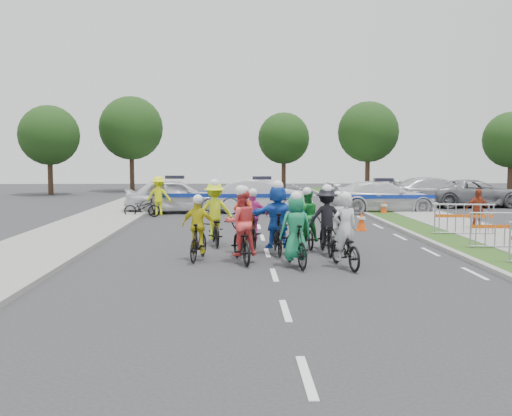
{
  "coord_description": "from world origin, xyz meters",
  "views": [
    {
      "loc": [
        -0.84,
        -12.68,
        2.66
      ],
      "look_at": [
        -0.25,
        4.79,
        1.1
      ],
      "focal_mm": 40.0,
      "sensor_mm": 36.0,
      "label": 1
    }
  ],
  "objects_px": {
    "cone_0": "(361,221)",
    "tree_1": "(368,132)",
    "rider_10": "(215,220)",
    "police_car_0": "(175,196)",
    "police_car_2": "(383,197)",
    "marshal_hiviz": "(159,196)",
    "rider_8": "(306,225)",
    "police_car_1": "(262,196)",
    "rider_3": "(198,235)",
    "barrier_2": "(464,221)",
    "barrier_1": "(505,232)",
    "rider_0": "(345,242)",
    "rider_5": "(277,223)",
    "rider_9": "(253,224)",
    "cone_1": "(384,208)",
    "tree_3": "(131,128)",
    "rider_6": "(244,231)",
    "rider_1": "(296,237)",
    "tree_0": "(49,135)",
    "rider_4": "(326,227)",
    "tree_2": "(512,140)",
    "civilian_suv": "(474,193)",
    "spectator_2": "(477,210)",
    "parked_bike": "(142,208)",
    "tree_4": "(284,138)",
    "civilian_sedan": "(437,192)",
    "rider_7": "(337,226)",
    "rider_2": "(241,234)"
  },
  "relations": [
    {
      "from": "rider_3",
      "to": "barrier_2",
      "type": "height_order",
      "value": "rider_3"
    },
    {
      "from": "tree_2",
      "to": "marshal_hiviz",
      "type": "bearing_deg",
      "value": -151.05
    },
    {
      "from": "marshal_hiviz",
      "to": "cone_1",
      "type": "relative_size",
      "value": 2.54
    },
    {
      "from": "barrier_1",
      "to": "tree_1",
      "type": "xyz_separation_m",
      "value": [
        2.3,
        27.01,
        3.98
      ]
    },
    {
      "from": "marshal_hiviz",
      "to": "cone_1",
      "type": "xyz_separation_m",
      "value": [
        10.34,
        -0.43,
        -0.55
      ]
    },
    {
      "from": "police_car_2",
      "to": "marshal_hiviz",
      "type": "height_order",
      "value": "marshal_hiviz"
    },
    {
      "from": "rider_0",
      "to": "barrier_2",
      "type": "relative_size",
      "value": 0.95
    },
    {
      "from": "rider_4",
      "to": "tree_3",
      "type": "bearing_deg",
      "value": -71.37
    },
    {
      "from": "rider_2",
      "to": "tree_3",
      "type": "bearing_deg",
      "value": -85.81
    },
    {
      "from": "barrier_2",
      "to": "barrier_1",
      "type": "bearing_deg",
      "value": -90.0
    },
    {
      "from": "tree_1",
      "to": "police_car_0",
      "type": "bearing_deg",
      "value": -129.9
    },
    {
      "from": "rider_1",
      "to": "police_car_2",
      "type": "xyz_separation_m",
      "value": [
        5.61,
        13.44,
        0.03
      ]
    },
    {
      "from": "barrier_1",
      "to": "tree_3",
      "type": "xyz_separation_m",
      "value": [
        -15.7,
        29.01,
        4.33
      ]
    },
    {
      "from": "rider_0",
      "to": "rider_10",
      "type": "xyz_separation_m",
      "value": [
        -3.27,
        3.69,
        0.16
      ]
    },
    {
      "from": "rider_8",
      "to": "barrier_1",
      "type": "relative_size",
      "value": 0.9
    },
    {
      "from": "parked_bike",
      "to": "tree_4",
      "type": "relative_size",
      "value": 0.26
    },
    {
      "from": "rider_4",
      "to": "marshal_hiviz",
      "type": "bearing_deg",
      "value": -61.97
    },
    {
      "from": "rider_10",
      "to": "parked_bike",
      "type": "bearing_deg",
      "value": -73.68
    },
    {
      "from": "tree_2",
      "to": "rider_1",
      "type": "bearing_deg",
      "value": -124.84
    },
    {
      "from": "police_car_2",
      "to": "civilian_suv",
      "type": "distance_m",
      "value": 6.43
    },
    {
      "from": "rider_10",
      "to": "police_car_1",
      "type": "distance_m",
      "value": 10.26
    },
    {
      "from": "cone_0",
      "to": "tree_1",
      "type": "height_order",
      "value": "tree_1"
    },
    {
      "from": "rider_4",
      "to": "spectator_2",
      "type": "distance_m",
      "value": 7.68
    },
    {
      "from": "rider_5",
      "to": "rider_9",
      "type": "bearing_deg",
      "value": -65.57
    },
    {
      "from": "cone_0",
      "to": "marshal_hiviz",
      "type": "bearing_deg",
      "value": 144.46
    },
    {
      "from": "rider_5",
      "to": "rider_6",
      "type": "distance_m",
      "value": 0.96
    },
    {
      "from": "rider_9",
      "to": "tree_1",
      "type": "relative_size",
      "value": 0.26
    },
    {
      "from": "police_car_2",
      "to": "spectator_2",
      "type": "bearing_deg",
      "value": -167.69
    },
    {
      "from": "tree_0",
      "to": "tree_2",
      "type": "xyz_separation_m",
      "value": [
        32.0,
        -2.0,
        -0.35
      ]
    },
    {
      "from": "rider_5",
      "to": "rider_7",
      "type": "relative_size",
      "value": 1.21
    },
    {
      "from": "police_car_1",
      "to": "marshal_hiviz",
      "type": "relative_size",
      "value": 2.71
    },
    {
      "from": "rider_6",
      "to": "rider_10",
      "type": "relative_size",
      "value": 0.92
    },
    {
      "from": "rider_4",
      "to": "tree_2",
      "type": "height_order",
      "value": "tree_2"
    },
    {
      "from": "barrier_2",
      "to": "civilian_sedan",
      "type": "bearing_deg",
      "value": 74.73
    },
    {
      "from": "rider_1",
      "to": "tree_1",
      "type": "bearing_deg",
      "value": -117.53
    },
    {
      "from": "barrier_2",
      "to": "tree_1",
      "type": "relative_size",
      "value": 0.29
    },
    {
      "from": "rider_4",
      "to": "tree_2",
      "type": "bearing_deg",
      "value": -126.66
    },
    {
      "from": "rider_8",
      "to": "tree_0",
      "type": "height_order",
      "value": "tree_0"
    },
    {
      "from": "rider_10",
      "to": "police_car_0",
      "type": "distance_m",
      "value": 10.4
    },
    {
      "from": "police_car_2",
      "to": "parked_bike",
      "type": "bearing_deg",
      "value": 97.92
    },
    {
      "from": "rider_1",
      "to": "tree_0",
      "type": "relative_size",
      "value": 0.29
    },
    {
      "from": "police_car_2",
      "to": "cone_1",
      "type": "distance_m",
      "value": 1.35
    },
    {
      "from": "tree_4",
      "to": "civilian_sedan",
      "type": "bearing_deg",
      "value": -67.71
    },
    {
      "from": "police_car_0",
      "to": "cone_1",
      "type": "relative_size",
      "value": 6.84
    },
    {
      "from": "rider_8",
      "to": "police_car_1",
      "type": "xyz_separation_m",
      "value": [
        -0.85,
        10.65,
        0.13
      ]
    },
    {
      "from": "rider_3",
      "to": "police_car_1",
      "type": "bearing_deg",
      "value": -89.5
    },
    {
      "from": "rider_1",
      "to": "police_car_1",
      "type": "xyz_separation_m",
      "value": [
        -0.22,
        13.65,
        0.07
      ]
    },
    {
      "from": "rider_3",
      "to": "rider_10",
      "type": "xyz_separation_m",
      "value": [
        0.32,
        2.59,
        0.11
      ]
    },
    {
      "from": "barrier_1",
      "to": "civilian_sedan",
      "type": "bearing_deg",
      "value": 77.71
    },
    {
      "from": "police_car_0",
      "to": "tree_0",
      "type": "distance_m",
      "value": 17.1
    }
  ]
}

